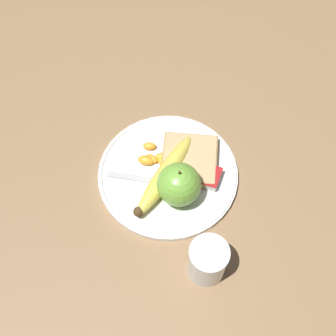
% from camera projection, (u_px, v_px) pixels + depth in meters
% --- Properties ---
extents(ground_plane, '(3.00, 3.00, 0.00)m').
position_uv_depth(ground_plane, '(168.00, 176.00, 0.92)').
color(ground_plane, olive).
extents(plate, '(0.27, 0.27, 0.01)m').
position_uv_depth(plate, '(168.00, 174.00, 0.92)').
color(plate, white).
rests_on(plate, ground_plane).
extents(juice_glass, '(0.07, 0.07, 0.09)m').
position_uv_depth(juice_glass, '(208.00, 261.00, 0.80)').
color(juice_glass, silver).
rests_on(juice_glass, ground_plane).
extents(apple, '(0.08, 0.08, 0.09)m').
position_uv_depth(apple, '(179.00, 185.00, 0.85)').
color(apple, '#72B23D').
rests_on(apple, plate).
extents(banana, '(0.20, 0.07, 0.04)m').
position_uv_depth(banana, '(163.00, 175.00, 0.89)').
color(banana, '#E0CC4C').
rests_on(banana, plate).
extents(bread_slice, '(0.14, 0.13, 0.02)m').
position_uv_depth(bread_slice, '(189.00, 160.00, 0.91)').
color(bread_slice, olive).
rests_on(bread_slice, plate).
extents(fork, '(0.05, 0.18, 0.00)m').
position_uv_depth(fork, '(162.00, 182.00, 0.90)').
color(fork, '#B2B2B7').
rests_on(fork, plate).
extents(jam_packet, '(0.05, 0.04, 0.02)m').
position_uv_depth(jam_packet, '(210.00, 178.00, 0.89)').
color(jam_packet, silver).
rests_on(jam_packet, plate).
extents(orange_segment_0, '(0.03, 0.03, 0.01)m').
position_uv_depth(orange_segment_0, '(162.00, 156.00, 0.92)').
color(orange_segment_0, '#F9A32D').
rests_on(orange_segment_0, plate).
extents(orange_segment_1, '(0.02, 0.03, 0.01)m').
position_uv_depth(orange_segment_1, '(150.00, 146.00, 0.93)').
color(orange_segment_1, '#F9A32D').
rests_on(orange_segment_1, plate).
extents(orange_segment_2, '(0.02, 0.03, 0.02)m').
position_uv_depth(orange_segment_2, '(171.00, 160.00, 0.92)').
color(orange_segment_2, '#F9A32D').
rests_on(orange_segment_2, plate).
extents(orange_segment_3, '(0.02, 0.03, 0.02)m').
position_uv_depth(orange_segment_3, '(146.00, 160.00, 0.92)').
color(orange_segment_3, '#F9A32D').
rests_on(orange_segment_3, plate).
extents(orange_segment_4, '(0.03, 0.03, 0.02)m').
position_uv_depth(orange_segment_4, '(176.00, 148.00, 0.93)').
color(orange_segment_4, '#F9A32D').
rests_on(orange_segment_4, plate).
extents(orange_segment_5, '(0.03, 0.03, 0.02)m').
position_uv_depth(orange_segment_5, '(164.00, 162.00, 0.91)').
color(orange_segment_5, '#F9A32D').
rests_on(orange_segment_5, plate).
extents(orange_segment_6, '(0.02, 0.03, 0.01)m').
position_uv_depth(orange_segment_6, '(152.00, 159.00, 0.92)').
color(orange_segment_6, '#F9A32D').
rests_on(orange_segment_6, plate).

